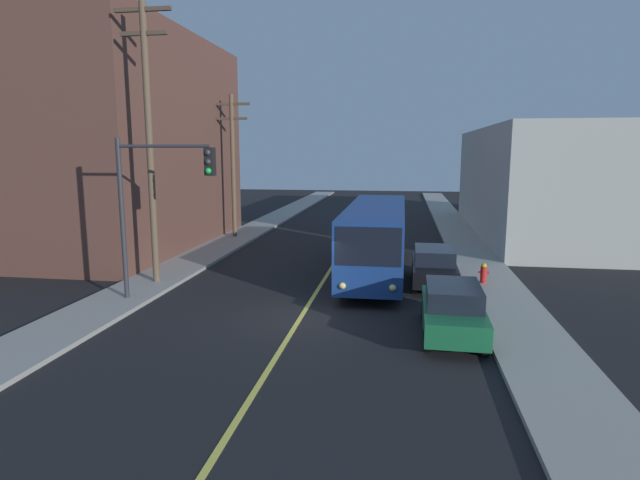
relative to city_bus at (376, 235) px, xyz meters
The scene contains 13 objects.
ground_plane 7.56m from the city_bus, 107.44° to the right, with size 120.00×120.00×0.00m, color black.
sidewalk_left 10.07m from the city_bus, 162.41° to the left, with size 2.50×90.00×0.15m, color gray.
sidewalk_right 6.13m from the city_bus, 30.68° to the left, with size 2.50×90.00×0.15m, color gray.
lane_stripe_center 8.49m from the city_bus, 105.38° to the left, with size 0.16×60.00×0.01m, color #D8CC4C.
building_left_brick 17.03m from the city_bus, 162.30° to the left, with size 10.00×16.68×12.27m.
building_right_warehouse 18.66m from the city_bus, 48.56° to the left, with size 12.00×22.52×7.21m.
city_bus is the anchor object (origin of this frame).
parked_car_green 8.63m from the city_bus, 70.98° to the right, with size 1.88×4.43×1.62m.
parked_car_black 3.31m from the city_bus, 35.56° to the right, with size 1.87×4.42×1.62m.
utility_pole_near 10.92m from the city_bus, 158.82° to the right, with size 2.40×0.28×11.66m.
utility_pole_mid 13.43m from the city_bus, 138.09° to the left, with size 2.40×0.28×9.07m.
traffic_signal_left_corner 10.09m from the city_bus, 141.08° to the right, with size 3.75×0.48×6.00m.
fire_hydrant 5.09m from the city_bus, 19.56° to the right, with size 0.44×0.26×0.84m.
Camera 1 is at (3.37, -17.24, 5.66)m, focal length 29.56 mm.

